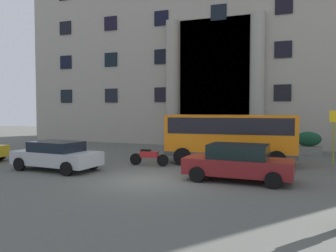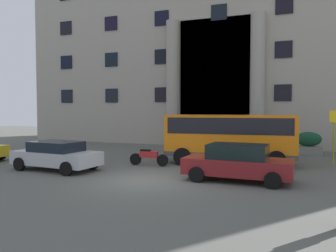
{
  "view_description": "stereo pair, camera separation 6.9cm",
  "coord_description": "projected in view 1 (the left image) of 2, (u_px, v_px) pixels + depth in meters",
  "views": [
    {
      "loc": [
        5.79,
        -12.49,
        2.89
      ],
      "look_at": [
        -1.46,
        6.3,
        1.88
      ],
      "focal_mm": 36.73,
      "sensor_mm": 36.0,
      "label": 1
    },
    {
      "loc": [
        5.85,
        -12.47,
        2.89
      ],
      "look_at": [
        -1.46,
        6.3,
        1.88
      ],
      "focal_mm": 36.73,
      "sensor_mm": 36.0,
      "label": 2
    }
  ],
  "objects": [
    {
      "name": "parked_sedan_far",
      "position": [
        238.0,
        162.0,
        13.73
      ],
      "size": [
        4.3,
        2.04,
        1.48
      ],
      "rotation": [
        0.0,
        0.0,
        -0.03
      ],
      "color": "maroon",
      "rests_on": "ground_plane"
    },
    {
      "name": "office_building_facade",
      "position": [
        230.0,
        37.0,
        29.69
      ],
      "size": [
        34.45,
        9.77,
        18.26
      ],
      "color": "#9E988A",
      "rests_on": "ground_plane"
    },
    {
      "name": "ground_plane",
      "position": [
        146.0,
        182.0,
        13.87
      ],
      "size": [
        80.0,
        64.0,
        0.12
      ],
      "primitive_type": "cube",
      "color": "#565751"
    },
    {
      "name": "hedge_planter_east",
      "position": [
        235.0,
        140.0,
        23.23
      ],
      "size": [
        1.91,
        0.83,
        1.54
      ],
      "color": "gray",
      "rests_on": "ground_plane"
    },
    {
      "name": "bus_stop_sign",
      "position": [
        334.0,
        131.0,
        17.75
      ],
      "size": [
        0.44,
        0.08,
        2.8
      ],
      "color": "#929818",
      "rests_on": "ground_plane"
    },
    {
      "name": "parked_hatchback_near",
      "position": [
        57.0,
        155.0,
        16.19
      ],
      "size": [
        4.3,
        2.26,
        1.36
      ],
      "rotation": [
        0.0,
        0.0,
        -0.07
      ],
      "color": "#B3B9BB",
      "rests_on": "ground_plane"
    },
    {
      "name": "hedge_planter_entrance_left",
      "position": [
        308.0,
        144.0,
        21.67
      ],
      "size": [
        1.6,
        0.76,
        1.45
      ],
      "color": "gray",
      "rests_on": "ground_plane"
    },
    {
      "name": "motorcycle_far_end",
      "position": [
        148.0,
        157.0,
        17.46
      ],
      "size": [
        2.06,
        0.55,
        0.89
      ],
      "rotation": [
        0.0,
        0.0,
        0.08
      ],
      "color": "black",
      "rests_on": "ground_plane"
    },
    {
      "name": "orange_minibus",
      "position": [
        231.0,
        134.0,
        18.06
      ],
      "size": [
        6.78,
        3.18,
        2.56
      ],
      "rotation": [
        0.0,
        0.0,
        0.09
      ],
      "color": "orange",
      "rests_on": "ground_plane"
    }
  ]
}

